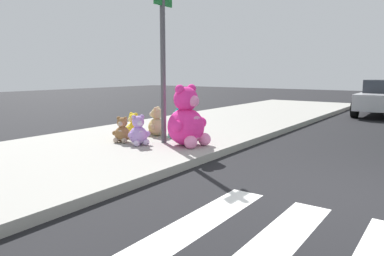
# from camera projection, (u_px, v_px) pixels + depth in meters

# --- Properties ---
(ground_plane) EXTENTS (60.00, 60.00, 0.00)m
(ground_plane) POSITION_uv_depth(u_px,v_px,m) (382.00, 205.00, 4.60)
(ground_plane) COLOR black
(sidewalk) EXTENTS (28.00, 4.40, 0.15)m
(sidewalk) POSITION_uv_depth(u_px,v_px,m) (104.00, 149.00, 7.55)
(sidewalk) COLOR #9E9B93
(sidewalk) RESTS_ON ground_plane
(sign_pole) EXTENTS (0.56, 0.11, 3.20)m
(sign_pole) POSITION_uv_depth(u_px,v_px,m) (163.00, 63.00, 7.63)
(sign_pole) COLOR #4C4C51
(sign_pole) RESTS_ON sidewalk
(plush_pink_large) EXTENTS (0.97, 0.87, 1.27)m
(plush_pink_large) POSITION_uv_depth(u_px,v_px,m) (187.00, 121.00, 7.52)
(plush_pink_large) COLOR #F22D93
(plush_pink_large) RESTS_ON sidewalk
(plush_teal) EXTENTS (0.55, 0.52, 0.73)m
(plush_teal) POSITION_uv_depth(u_px,v_px,m) (180.00, 125.00, 8.43)
(plush_teal) COLOR teal
(plush_teal) RESTS_ON sidewalk
(plush_yellow) EXTENTS (0.41, 0.45, 0.59)m
(plush_yellow) POSITION_uv_depth(u_px,v_px,m) (133.00, 128.00, 8.43)
(plush_yellow) COLOR yellow
(plush_yellow) RESTS_ON sidewalk
(plush_lavender) EXTENTS (0.46, 0.46, 0.64)m
(plush_lavender) POSITION_uv_depth(u_px,v_px,m) (139.00, 133.00, 7.61)
(plush_lavender) COLOR #B28CD8
(plush_lavender) RESTS_ON sidewalk
(plush_brown) EXTENTS (0.40, 0.41, 0.56)m
(plush_brown) POSITION_uv_depth(u_px,v_px,m) (122.00, 132.00, 7.91)
(plush_brown) COLOR olive
(plush_brown) RESTS_ON sidewalk
(plush_tan) EXTENTS (0.50, 0.50, 0.70)m
(plush_tan) POSITION_uv_depth(u_px,v_px,m) (156.00, 124.00, 8.72)
(plush_tan) COLOR tan
(plush_tan) RESTS_ON sidewalk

